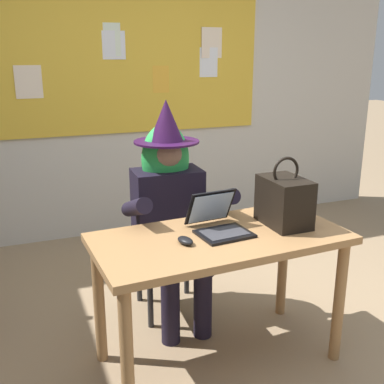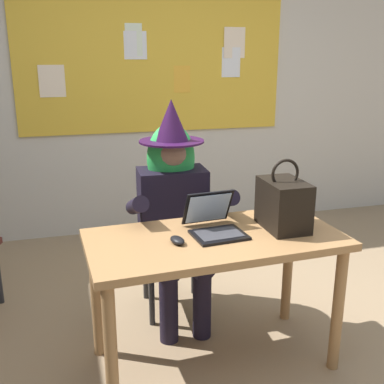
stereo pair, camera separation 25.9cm
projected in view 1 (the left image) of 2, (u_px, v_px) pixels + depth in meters
ground_plane at (238, 355)px, 2.62m from camera, size 24.00×24.00×0.00m
wall_back_bulletin at (132, 74)px, 4.14m from camera, size 5.37×2.35×2.91m
desk_main at (220, 254)px, 2.41m from camera, size 1.33×0.70×0.74m
chair_at_desk at (166, 236)px, 3.03m from camera, size 0.45×0.45×0.88m
person_costumed at (170, 201)px, 2.84m from camera, size 0.61×0.67×1.38m
laptop at (219, 223)px, 2.42m from camera, size 0.29×0.33×0.21m
computer_mouse at (185, 241)px, 2.26m from camera, size 0.08×0.11×0.03m
handbag at (284, 201)px, 2.49m from camera, size 0.20×0.30×0.38m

